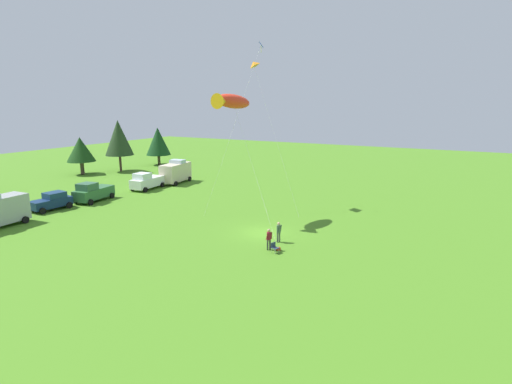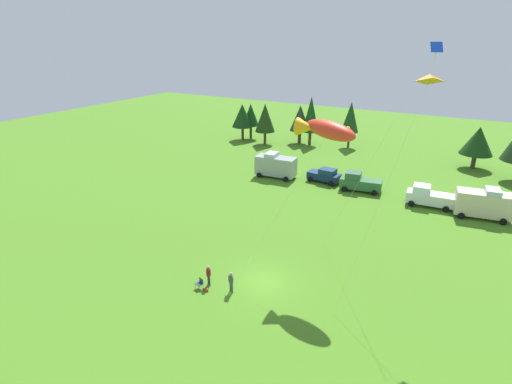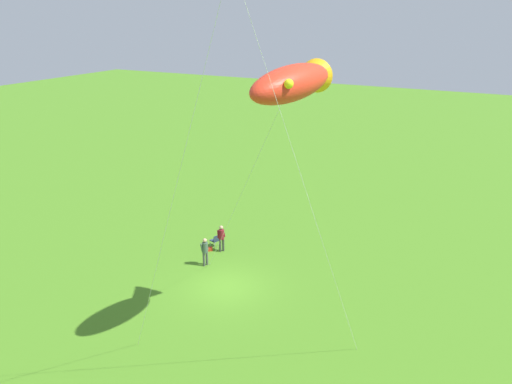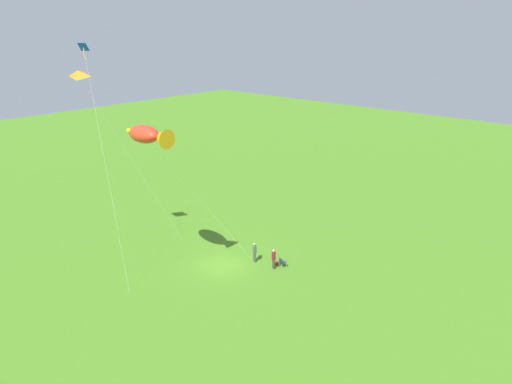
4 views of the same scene
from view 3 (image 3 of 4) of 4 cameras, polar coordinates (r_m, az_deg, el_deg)
name	(u,v)px [view 3 (image 3 of 4)]	position (r m, az deg, el deg)	size (l,w,h in m)	color
ground_plane	(226,287)	(27.72, -3.41, -10.74)	(160.00, 160.00, 0.00)	#477E1F
person_kite_flyer	(205,250)	(29.48, -5.84, -6.57)	(0.57, 0.44, 1.74)	#444A42
folding_chair	(216,240)	(31.87, -4.64, -5.47)	(0.61, 0.61, 0.82)	#27374D
person_spectator	(221,236)	(31.05, -3.97, -5.08)	(0.54, 0.47, 1.74)	#373A34
backpack_on_grass	(210,249)	(31.56, -5.31, -6.51)	(0.32, 0.22, 0.22)	red
kite_large_fish	(296,82)	(19.59, 4.58, 12.43)	(7.00, 8.32, 12.47)	red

